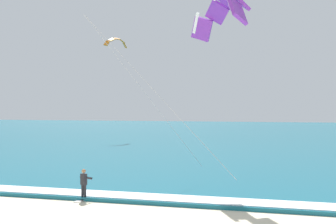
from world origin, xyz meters
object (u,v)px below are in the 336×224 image
Objects in this scene: kitesurfer at (84,183)px; kite_distant at (116,42)px; kite_primary at (223,11)px; surfboard at (84,200)px.

kitesurfer is 0.46× the size of kite_distant.
kite_primary is at bearing 29.37° from kitesurfer.
kite_primary is (6.97, 3.93, 10.61)m from surfboard.
surfboard is 0.86× the size of kitesurfer.
kitesurfer is at bearing -70.78° from kite_distant.
kitesurfer is 0.16× the size of kite_primary.
kitesurfer is 12.57m from kite_primary.
surfboard is at bearing -70.80° from kite_distant.
kite_distant is at bearing 109.22° from kitesurfer.
surfboard is 13.29m from kite_primary.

